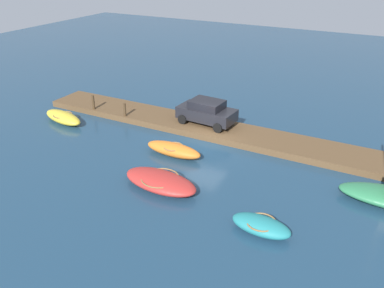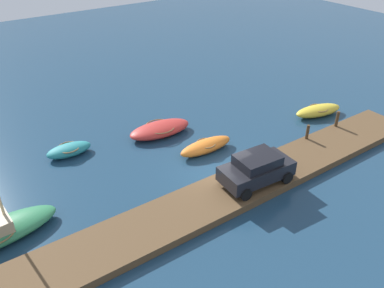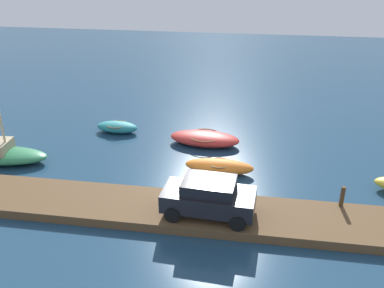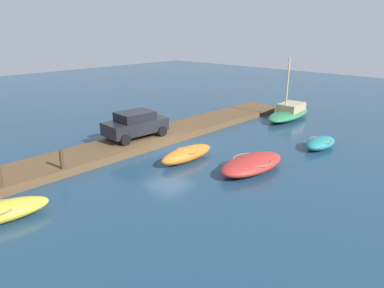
{
  "view_description": "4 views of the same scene",
  "coord_description": "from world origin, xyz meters",
  "px_view_note": "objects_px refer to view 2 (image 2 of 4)",
  "views": [
    {
      "loc": [
        -9.94,
        20.39,
        11.12
      ],
      "look_at": [
        -0.27,
        2.17,
        0.93
      ],
      "focal_mm": 37.31,
      "sensor_mm": 36.0,
      "label": 1
    },
    {
      "loc": [
        -11.48,
        -13.94,
        12.99
      ],
      "look_at": [
        -0.07,
        2.49,
        0.8
      ],
      "focal_mm": 37.17,
      "sensor_mm": 36.0,
      "label": 2
    },
    {
      "loc": [
        2.53,
        -17.15,
        10.76
      ],
      "look_at": [
        -0.8,
        3.85,
        0.87
      ],
      "focal_mm": 39.79,
      "sensor_mm": 36.0,
      "label": 3
    },
    {
      "loc": [
        13.97,
        15.05,
        6.94
      ],
      "look_at": [
        0.89,
        2.78,
        1.06
      ],
      "focal_mm": 33.5,
      "sensor_mm": 36.0,
      "label": 4
    }
  ],
  "objects_px": {
    "rowboat_orange": "(206,146)",
    "motorboat_red": "(160,129)",
    "parked_car": "(257,169)",
    "mooring_post_mid_west": "(337,119)",
    "dinghy_teal": "(69,150)",
    "rowboat_yellow": "(318,111)",
    "mooring_post_west": "(307,132)"
  },
  "relations": [
    {
      "from": "rowboat_yellow",
      "to": "parked_car",
      "type": "height_order",
      "value": "parked_car"
    },
    {
      "from": "dinghy_teal",
      "to": "mooring_post_west",
      "type": "distance_m",
      "value": 14.55
    },
    {
      "from": "dinghy_teal",
      "to": "motorboat_red",
      "type": "height_order",
      "value": "motorboat_red"
    },
    {
      "from": "dinghy_teal",
      "to": "rowboat_yellow",
      "type": "bearing_deg",
      "value": -14.65
    },
    {
      "from": "rowboat_yellow",
      "to": "parked_car",
      "type": "bearing_deg",
      "value": -146.63
    },
    {
      "from": "rowboat_orange",
      "to": "rowboat_yellow",
      "type": "bearing_deg",
      "value": -3.22
    },
    {
      "from": "rowboat_yellow",
      "to": "mooring_post_west",
      "type": "xyz_separation_m",
      "value": [
        -3.75,
        -2.21,
        0.5
      ]
    },
    {
      "from": "mooring_post_west",
      "to": "parked_car",
      "type": "xyz_separation_m",
      "value": [
        -5.68,
        -1.52,
        0.37
      ]
    },
    {
      "from": "motorboat_red",
      "to": "mooring_post_mid_west",
      "type": "distance_m",
      "value": 11.56
    },
    {
      "from": "dinghy_teal",
      "to": "mooring_post_mid_west",
      "type": "distance_m",
      "value": 17.06
    },
    {
      "from": "rowboat_orange",
      "to": "parked_car",
      "type": "distance_m",
      "value": 4.49
    },
    {
      "from": "rowboat_orange",
      "to": "parked_car",
      "type": "bearing_deg",
      "value": -89.38
    },
    {
      "from": "dinghy_teal",
      "to": "rowboat_orange",
      "type": "relative_size",
      "value": 0.75
    },
    {
      "from": "rowboat_orange",
      "to": "parked_car",
      "type": "relative_size",
      "value": 0.91
    },
    {
      "from": "rowboat_yellow",
      "to": "mooring_post_west",
      "type": "bearing_deg",
      "value": -137.7
    },
    {
      "from": "motorboat_red",
      "to": "mooring_post_mid_west",
      "type": "bearing_deg",
      "value": -28.99
    },
    {
      "from": "dinghy_teal",
      "to": "motorboat_red",
      "type": "distance_m",
      "value": 5.82
    },
    {
      "from": "motorboat_red",
      "to": "mooring_post_mid_west",
      "type": "relative_size",
      "value": 4.06
    },
    {
      "from": "rowboat_orange",
      "to": "motorboat_red",
      "type": "distance_m",
      "value": 3.6
    },
    {
      "from": "dinghy_teal",
      "to": "rowboat_yellow",
      "type": "distance_m",
      "value": 17.11
    },
    {
      "from": "rowboat_orange",
      "to": "rowboat_yellow",
      "type": "height_order",
      "value": "rowboat_orange"
    },
    {
      "from": "parked_car",
      "to": "mooring_post_mid_west",
      "type": "bearing_deg",
      "value": 13.88
    },
    {
      "from": "motorboat_red",
      "to": "parked_car",
      "type": "bearing_deg",
      "value": -77.39
    },
    {
      "from": "dinghy_teal",
      "to": "motorboat_red",
      "type": "relative_size",
      "value": 0.63
    },
    {
      "from": "dinghy_teal",
      "to": "mooring_post_mid_west",
      "type": "height_order",
      "value": "mooring_post_mid_west"
    },
    {
      "from": "rowboat_yellow",
      "to": "mooring_post_west",
      "type": "distance_m",
      "value": 4.38
    },
    {
      "from": "mooring_post_west",
      "to": "mooring_post_mid_west",
      "type": "bearing_deg",
      "value": 0.0
    },
    {
      "from": "rowboat_orange",
      "to": "motorboat_red",
      "type": "height_order",
      "value": "rowboat_orange"
    },
    {
      "from": "rowboat_orange",
      "to": "mooring_post_west",
      "type": "height_order",
      "value": "mooring_post_west"
    },
    {
      "from": "rowboat_orange",
      "to": "parked_car",
      "type": "height_order",
      "value": "parked_car"
    },
    {
      "from": "rowboat_orange",
      "to": "mooring_post_mid_west",
      "type": "distance_m",
      "value": 8.98
    },
    {
      "from": "rowboat_orange",
      "to": "rowboat_yellow",
      "type": "relative_size",
      "value": 0.94
    }
  ]
}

